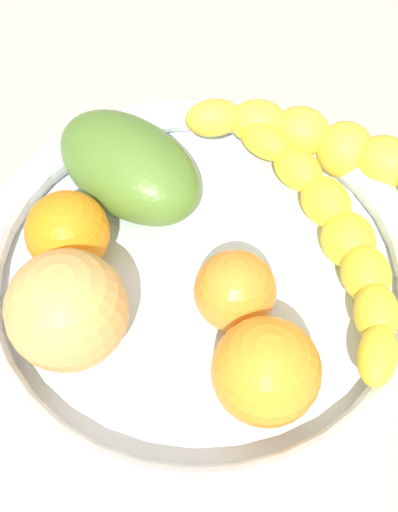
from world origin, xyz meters
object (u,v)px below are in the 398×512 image
(banana_draped_right, at_px, (338,237))
(orange_front, at_px, (67,233))
(orange_mid_left, at_px, (238,289))
(mango_green, at_px, (129,167))
(orange_mid_right, at_px, (266,371))
(banana_draped_left, at_px, (340,151))
(fruit_bowl, at_px, (199,278))
(peach_blush, at_px, (67,310))

(banana_draped_right, relative_size, orange_front, 3.62)
(orange_mid_left, relative_size, mango_green, 0.45)
(mango_green, bearing_deg, orange_mid_right, -103.49)
(banana_draped_left, distance_m, orange_mid_right, 0.19)
(fruit_bowl, relative_size, orange_mid_right, 4.85)
(orange_front, xyz_separation_m, peach_blush, (-0.04, -0.05, 0.01))
(banana_draped_left, height_order, orange_front, orange_front)
(banana_draped_right, height_order, peach_blush, peach_blush)
(orange_mid_left, relative_size, orange_mid_right, 0.82)
(banana_draped_left, distance_m, orange_front, 0.21)
(orange_front, xyz_separation_m, orange_mid_left, (0.05, -0.11, -0.00))
(fruit_bowl, height_order, mango_green, mango_green)
(fruit_bowl, relative_size, banana_draped_right, 1.53)
(orange_front, bearing_deg, banana_draped_right, -43.33)
(orange_front, distance_m, orange_mid_right, 0.17)
(orange_front, bearing_deg, banana_draped_left, -21.83)
(banana_draped_right, xyz_separation_m, mango_green, (-0.07, 0.14, 0.01))
(orange_front, height_order, orange_mid_left, orange_front)
(orange_mid_left, bearing_deg, banana_draped_right, -11.99)
(fruit_bowl, relative_size, orange_front, 5.53)
(fruit_bowl, bearing_deg, mango_green, 80.63)
(mango_green, bearing_deg, orange_mid_left, -95.76)
(orange_front, relative_size, orange_mid_left, 1.07)
(orange_mid_left, bearing_deg, fruit_bowl, 93.96)
(peach_blush, bearing_deg, banana_draped_left, -5.75)
(orange_front, bearing_deg, fruit_bowl, -55.23)
(banana_draped_right, xyz_separation_m, orange_mid_right, (-0.11, -0.04, 0.01))
(banana_draped_left, bearing_deg, mango_green, 143.43)
(peach_blush, bearing_deg, banana_draped_right, -22.83)
(orange_front, bearing_deg, orange_mid_right, -81.64)
(orange_mid_right, bearing_deg, peach_blush, 119.63)
(fruit_bowl, bearing_deg, orange_mid_left, -86.04)
(banana_draped_left, xyz_separation_m, orange_mid_right, (-0.17, -0.09, 0.00))
(orange_mid_right, height_order, mango_green, orange_mid_right)
(fruit_bowl, xyz_separation_m, banana_draped_left, (0.14, -0.00, 0.03))
(banana_draped_right, relative_size, peach_blush, 2.73)
(fruit_bowl, xyz_separation_m, peach_blush, (-0.09, 0.02, 0.04))
(banana_draped_left, bearing_deg, fruit_bowl, 179.31)
(peach_blush, bearing_deg, fruit_bowl, -13.33)
(banana_draped_right, height_order, orange_mid_left, orange_mid_left)
(orange_mid_left, height_order, peach_blush, peach_blush)
(banana_draped_left, distance_m, orange_mid_left, 0.14)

